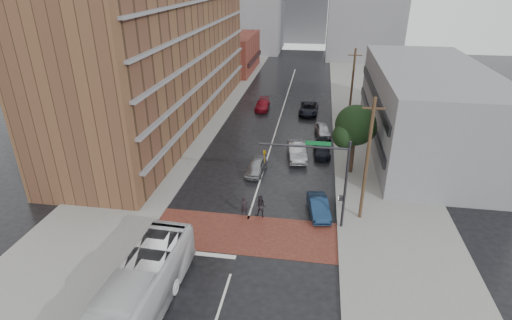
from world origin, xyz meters
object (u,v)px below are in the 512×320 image
(car_parked_near, at_px, (319,207))
(car_travel_c, at_px, (262,105))
(transit_bus, at_px, (137,297))
(pedestrian_a, at_px, (244,206))
(car_parked_mid, at_px, (322,149))
(car_parked_far, at_px, (323,130))
(suv_travel, at_px, (309,109))
(car_travel_a, at_px, (256,167))
(car_travel_b, at_px, (297,151))
(pedestrian_b, at_px, (261,207))

(car_parked_near, bearing_deg, car_travel_c, 97.47)
(transit_bus, height_order, pedestrian_a, transit_bus)
(car_parked_mid, height_order, car_parked_far, car_parked_far)
(transit_bus, distance_m, car_parked_near, 15.95)
(transit_bus, xyz_separation_m, car_parked_far, (10.04, 30.09, -0.92))
(suv_travel, relative_size, car_parked_near, 1.28)
(transit_bus, height_order, car_parked_near, transit_bus)
(pedestrian_a, bearing_deg, car_travel_a, 77.17)
(car_travel_b, xyz_separation_m, car_parked_far, (2.68, 6.97, -0.14))
(suv_travel, distance_m, car_parked_far, 8.18)
(suv_travel, distance_m, car_parked_near, 25.53)
(car_travel_a, xyz_separation_m, car_travel_b, (3.70, 4.13, 0.15))
(pedestrian_a, bearing_deg, car_travel_b, 58.89)
(pedestrian_b, distance_m, suv_travel, 26.79)
(car_travel_b, xyz_separation_m, car_parked_mid, (2.60, 1.25, -0.22))
(pedestrian_b, bearing_deg, car_travel_b, 93.66)
(car_parked_near, bearing_deg, transit_bus, -138.15)
(car_parked_near, bearing_deg, pedestrian_a, -178.87)
(pedestrian_b, relative_size, car_parked_mid, 0.45)
(car_travel_c, relative_size, car_parked_near, 1.11)
(car_travel_b, bearing_deg, car_parked_near, -85.94)
(pedestrian_a, distance_m, car_parked_mid, 14.34)
(pedestrian_b, bearing_deg, transit_bus, -100.92)
(car_travel_c, height_order, car_parked_near, car_parked_near)
(car_parked_mid, bearing_deg, car_travel_c, 116.34)
(pedestrian_b, relative_size, car_travel_b, 0.38)
(transit_bus, xyz_separation_m, pedestrian_a, (3.93, 11.37, -0.75))
(car_travel_b, relative_size, car_parked_near, 1.21)
(pedestrian_a, bearing_deg, car_travel_c, 80.36)
(pedestrian_a, xyz_separation_m, suv_travel, (4.09, 26.64, -0.12))
(car_travel_b, bearing_deg, pedestrian_b, -109.16)
(transit_bus, distance_m, car_travel_b, 24.28)
(car_travel_a, xyz_separation_m, suv_travel, (4.36, 19.02, 0.06))
(car_parked_near, distance_m, car_parked_mid, 11.83)
(pedestrian_a, distance_m, pedestrian_b, 1.32)
(pedestrian_b, distance_m, car_parked_near, 4.72)
(pedestrian_a, bearing_deg, car_parked_near, -3.57)
(car_travel_a, distance_m, car_parked_far, 12.80)
(pedestrian_a, xyz_separation_m, car_parked_mid, (6.04, 13.00, -0.24))
(car_travel_c, bearing_deg, transit_bus, -93.80)
(car_travel_a, bearing_deg, car_travel_b, 52.42)
(car_travel_a, height_order, car_travel_c, car_travel_a)
(transit_bus, height_order, suv_travel, transit_bus)
(pedestrian_a, relative_size, car_parked_mid, 0.41)
(car_parked_mid, bearing_deg, pedestrian_b, -113.89)
(car_travel_a, bearing_deg, car_travel_c, 100.66)
(pedestrian_b, xyz_separation_m, car_parked_near, (4.56, 1.17, -0.27))
(transit_bus, bearing_deg, car_parked_mid, 70.01)
(transit_bus, relative_size, pedestrian_b, 6.09)
(car_travel_b, height_order, car_parked_far, car_travel_b)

